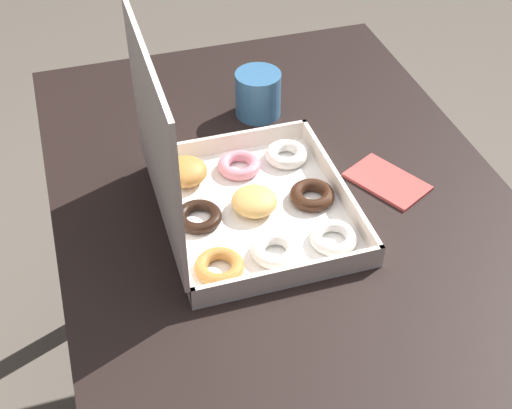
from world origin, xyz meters
TOP-DOWN VIEW (x-y plane):
  - dining_table at (0.00, 0.00)m, footprint 1.27×0.80m
  - donut_box at (0.05, 0.10)m, footprint 0.37×0.32m
  - coffee_mug at (0.34, -0.03)m, footprint 0.09×0.09m
  - paper_napkin at (0.05, -0.19)m, footprint 0.17×0.14m

SIDE VIEW (x-z plane):
  - dining_table at x=0.00m, z-range 0.28..1.05m
  - paper_napkin at x=0.05m, z-range 0.77..0.78m
  - coffee_mug at x=0.34m, z-range 0.77..0.87m
  - donut_box at x=0.05m, z-range 0.66..1.00m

